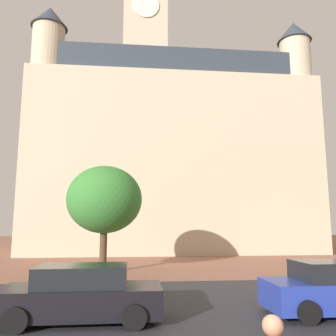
{
  "coord_description": "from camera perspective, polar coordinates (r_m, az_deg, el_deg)",
  "views": [
    {
      "loc": [
        -1.37,
        -2.66,
        2.68
      ],
      "look_at": [
        0.03,
        11.29,
        4.88
      ],
      "focal_mm": 37.2,
      "sensor_mm": 36.0,
      "label": 1
    }
  ],
  "objects": [
    {
      "name": "landmark_building",
      "position": [
        35.53,
        0.02,
        2.39
      ],
      "size": [
        26.09,
        13.44,
        32.01
      ],
      "color": "beige",
      "rests_on": "ground_plane"
    },
    {
      "name": "ground_plane",
      "position": [
        13.01,
        0.47,
        -20.8
      ],
      "size": [
        120.0,
        120.0,
        0.0
      ],
      "primitive_type": "plane",
      "color": "#93604C"
    },
    {
      "name": "car_black",
      "position": [
        10.44,
        -13.97,
        -19.49
      ],
      "size": [
        4.38,
        1.97,
        1.5
      ],
      "color": "black",
      "rests_on": "ground_plane"
    },
    {
      "name": "street_asphalt_strip",
      "position": [
        12.47,
        0.77,
        -21.32
      ],
      "size": [
        120.0,
        8.79,
        0.0
      ],
      "primitive_type": "cube",
      "color": "#2D2D33",
      "rests_on": "ground_plane"
    },
    {
      "name": "tree_curb_far",
      "position": [
        19.54,
        -10.35,
        -5.12
      ],
      "size": [
        4.1,
        4.1,
        5.78
      ],
      "color": "#4C3823",
      "rests_on": "ground_plane"
    }
  ]
}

